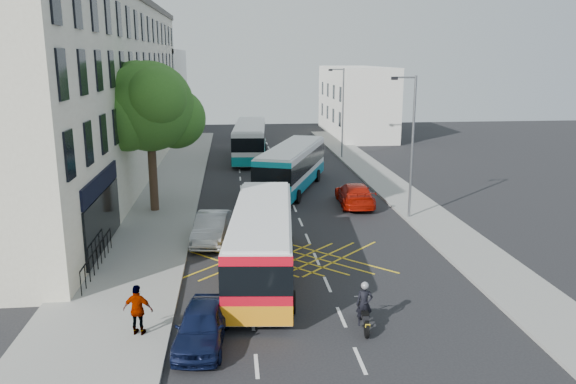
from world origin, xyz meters
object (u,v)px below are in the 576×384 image
object	(u,v)px
lamp_far	(342,108)
motorbike	(364,307)
parked_car_blue	(202,325)
red_hatchback	(355,194)
lamp_near	(411,140)
parked_car_silver	(212,228)
pedestrian_far	(138,310)
bus_mid	(292,167)
distant_car_silver	(311,147)
distant_car_grey	(249,133)
bus_near	(262,242)
bus_far	(250,140)
street_tree	(149,107)

from	to	relation	value
lamp_far	motorbike	size ratio (longest dim) A/B	4.12
parked_car_blue	red_hatchback	world-z (taller)	red_hatchback
lamp_near	lamp_far	world-z (taller)	same
parked_car_silver	lamp_near	bearing A→B (deg)	21.72
pedestrian_far	parked_car_silver	bearing A→B (deg)	-88.92
bus_mid	parked_car_silver	world-z (taller)	bus_mid
distant_car_silver	pedestrian_far	xyz separation A→B (m)	(-10.86, -35.98, 0.39)
distant_car_grey	lamp_near	bearing A→B (deg)	-70.84
lamp_near	bus_near	size ratio (longest dim) A/B	0.74
lamp_far	parked_car_silver	distance (m)	25.79
lamp_near	parked_car_blue	world-z (taller)	lamp_near
bus_mid	red_hatchback	world-z (taller)	bus_mid
bus_near	red_hatchback	size ratio (longest dim) A/B	2.18
bus_far	parked_car_blue	distance (m)	34.11
lamp_near	bus_near	world-z (taller)	lamp_near
street_tree	distant_car_silver	size ratio (longest dim) A/B	2.42
lamp_far	bus_far	world-z (taller)	lamp_far
lamp_near	parked_car_silver	size ratio (longest dim) A/B	1.82
bus_mid	bus_far	world-z (taller)	bus_far
bus_mid	pedestrian_far	xyz separation A→B (m)	(-7.37, -20.92, -0.62)
bus_far	distant_car_grey	world-z (taller)	bus_far
street_tree	distant_car_silver	distance (m)	24.33
street_tree	bus_mid	world-z (taller)	street_tree
lamp_near	bus_far	size ratio (longest dim) A/B	0.68
bus_mid	lamp_far	bearing A→B (deg)	83.63
red_hatchback	pedestrian_far	size ratio (longest dim) A/B	2.86
bus_far	parked_car_silver	xyz separation A→B (m)	(-2.78, -23.49, -0.99)
pedestrian_far	distant_car_silver	bearing A→B (deg)	-93.72
red_hatchback	parked_car_blue	bearing A→B (deg)	65.29
red_hatchback	bus_near	bearing A→B (deg)	62.91
bus_mid	parked_car_blue	size ratio (longest dim) A/B	2.91
street_tree	bus_far	xyz separation A→B (m)	(6.39, 17.57, -4.57)
street_tree	distant_car_silver	world-z (taller)	street_tree
motorbike	parked_car_silver	size ratio (longest dim) A/B	0.44
pedestrian_far	distant_car_grey	bearing A→B (deg)	-83.27
lamp_far	red_hatchback	distance (m)	17.27
bus_mid	bus_far	bearing A→B (deg)	120.98
bus_far	parked_car_blue	bearing A→B (deg)	-90.75
bus_far	motorbike	world-z (taller)	bus_far
bus_far	bus_near	bearing A→B (deg)	-87.05
bus_far	distant_car_silver	size ratio (longest dim) A/B	3.23
street_tree	lamp_near	bearing A→B (deg)	-11.40
street_tree	motorbike	distance (m)	19.11
bus_near	lamp_near	bearing A→B (deg)	47.26
lamp_far	parked_car_blue	bearing A→B (deg)	-108.35
lamp_near	parked_car_silver	distance (m)	12.12
bus_far	distant_car_grey	xyz separation A→B (m)	(0.32, 13.41, -1.08)
street_tree	motorbike	world-z (taller)	street_tree
lamp_far	street_tree	bearing A→B (deg)	-130.81
lamp_far	bus_mid	world-z (taller)	lamp_far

